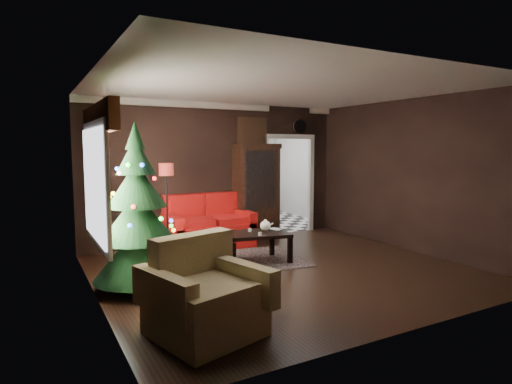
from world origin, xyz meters
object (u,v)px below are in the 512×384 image
kitchen_table (251,210)px  wall_clock (300,126)px  christmas_tree (137,213)px  loveseat (209,221)px  teapot (265,226)px  curio_cabinet (256,194)px  armchair (205,291)px  coffee_table (254,248)px  floor_lamp (167,210)px

kitchen_table → wall_clock: bearing=-66.3°
christmas_tree → kitchen_table: size_ratio=3.02×
loveseat → teapot: 1.52m
curio_cabinet → kitchen_table: (0.65, 1.43, -0.57)m
loveseat → christmas_tree: christmas_tree is taller
armchair → teapot: size_ratio=5.10×
loveseat → armchair: bearing=-113.0°
coffee_table → christmas_tree: bearing=-168.5°
christmas_tree → teapot: christmas_tree is taller
loveseat → kitchen_table: loveseat is taller
christmas_tree → armchair: (0.27, -1.73, -0.59)m
christmas_tree → kitchen_table: 5.08m
armchair → wall_clock: bearing=30.5°
loveseat → kitchen_table: (1.80, 1.65, -0.12)m
armchair → coffee_table: armchair is taller
curio_cabinet → teapot: size_ratio=9.35×
coffee_table → teapot: bearing=3.8°
armchair → curio_cabinet: bearing=39.6°
teapot → kitchen_table: bearing=65.9°
armchair → wall_clock: wall_clock is taller
loveseat → kitchen_table: 2.45m
curio_cabinet → wall_clock: (1.20, 0.18, 1.43)m
christmas_tree → wall_clock: size_ratio=7.08×
floor_lamp → armchair: 3.36m
christmas_tree → teapot: 2.28m
christmas_tree → kitchen_table: bearing=44.5°
curio_cabinet → floor_lamp: size_ratio=1.17×
armchair → coffee_table: bearing=35.8°
curio_cabinet → coffee_table: curio_cabinet is taller
loveseat → teapot: loveseat is taller
coffee_table → teapot: (0.22, 0.01, 0.35)m
loveseat → curio_cabinet: curio_cabinet is taller
floor_lamp → teapot: size_ratio=7.99×
floor_lamp → wall_clock: wall_clock is taller
floor_lamp → kitchen_table: floor_lamp is taller
floor_lamp → christmas_tree: bearing=-119.2°
coffee_table → teapot: teapot is taller
floor_lamp → kitchen_table: size_ratio=2.17×
curio_cabinet → wall_clock: 1.88m
loveseat → teapot: (0.41, -1.46, 0.11)m
loveseat → floor_lamp: floor_lamp is taller
floor_lamp → teapot: floor_lamp is taller
floor_lamp → armchair: floor_lamp is taller
loveseat → christmas_tree: size_ratio=0.75×
christmas_tree → coffee_table: (1.98, 0.40, -0.79)m
curio_cabinet → kitchen_table: bearing=65.6°
curio_cabinet → kitchen_table: size_ratio=2.53×
floor_lamp → loveseat: bearing=19.1°
curio_cabinet → armchair: curio_cabinet is taller
teapot → kitchen_table: 3.41m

